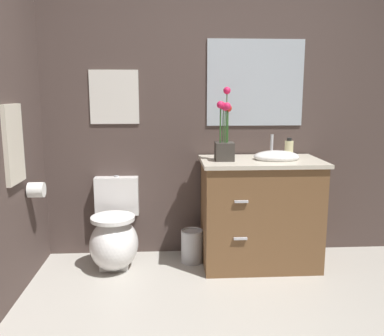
# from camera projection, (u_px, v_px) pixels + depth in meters

# --- Properties ---
(wall_back) EXTENTS (4.43, 0.05, 2.50)m
(wall_back) POSITION_uv_depth(u_px,v_px,m) (239.00, 107.00, 3.42)
(wall_back) COLOR #4C3D38
(wall_back) RESTS_ON ground_plane
(toilet) EXTENTS (0.38, 0.59, 0.69)m
(toilet) POSITION_uv_depth(u_px,v_px,m) (115.00, 237.00, 3.24)
(toilet) COLOR white
(toilet) RESTS_ON ground_plane
(vanity_cabinet) EXTENTS (0.94, 0.56, 1.04)m
(vanity_cabinet) POSITION_uv_depth(u_px,v_px,m) (260.00, 211.00, 3.25)
(vanity_cabinet) COLOR brown
(vanity_cabinet) RESTS_ON ground_plane
(flower_vase) EXTENTS (0.14, 0.14, 0.56)m
(flower_vase) POSITION_uv_depth(u_px,v_px,m) (224.00, 137.00, 3.10)
(flower_vase) COLOR #38332D
(flower_vase) RESTS_ON vanity_cabinet
(soap_bottle) EXTENTS (0.07, 0.07, 0.16)m
(soap_bottle) POSITION_uv_depth(u_px,v_px,m) (289.00, 149.00, 3.24)
(soap_bottle) COLOR beige
(soap_bottle) RESTS_ON vanity_cabinet
(trash_bin) EXTENTS (0.18, 0.18, 0.27)m
(trash_bin) POSITION_uv_depth(u_px,v_px,m) (192.00, 246.00, 3.34)
(trash_bin) COLOR #B7B7BC
(trash_bin) RESTS_ON ground_plane
(wall_poster) EXTENTS (0.40, 0.01, 0.43)m
(wall_poster) POSITION_uv_depth(u_px,v_px,m) (114.00, 97.00, 3.31)
(wall_poster) COLOR silver
(wall_mirror) EXTENTS (0.80, 0.01, 0.70)m
(wall_mirror) POSITION_uv_depth(u_px,v_px,m) (255.00, 83.00, 3.36)
(wall_mirror) COLOR #B2BCC6
(hanging_towel) EXTENTS (0.03, 0.28, 0.52)m
(hanging_towel) POSITION_uv_depth(u_px,v_px,m) (14.00, 144.00, 2.66)
(hanging_towel) COLOR beige
(toilet_paper_roll) EXTENTS (0.11, 0.11, 0.11)m
(toilet_paper_roll) POSITION_uv_depth(u_px,v_px,m) (36.00, 190.00, 2.94)
(toilet_paper_roll) COLOR white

